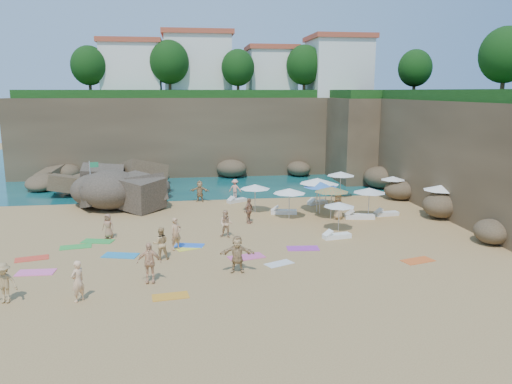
{
  "coord_description": "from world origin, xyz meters",
  "views": [
    {
      "loc": [
        -2.7,
        -29.61,
        8.7
      ],
      "look_at": [
        2.0,
        3.0,
        2.0
      ],
      "focal_mm": 35.0,
      "sensor_mm": 36.0,
      "label": 1
    }
  ],
  "objects": [
    {
      "name": "towel_0",
      "position": [
        -6.28,
        -3.25,
        0.02
      ],
      "size": [
        2.04,
        1.38,
        0.03
      ],
      "primitive_type": "cube",
      "rotation": [
        0.0,
        0.0,
        -0.26
      ],
      "color": "#2385BC",
      "rests_on": "ground"
    },
    {
      "name": "person_stand_2",
      "position": [
        1.34,
        10.5,
        0.79
      ],
      "size": [
        1.1,
        0.77,
        1.58
      ],
      "primitive_type": "imported",
      "rotation": [
        0.0,
        0.0,
        2.76
      ],
      "color": "#E79983",
      "rests_on": "ground"
    },
    {
      "name": "parasol_11",
      "position": [
        14.93,
        2.34,
        2.06
      ],
      "size": [
        2.38,
        2.38,
        2.25
      ],
      "color": "silver",
      "rests_on": "ground"
    },
    {
      "name": "flag_pole",
      "position": [
        -9.75,
        9.24,
        2.22
      ],
      "size": [
        0.67,
        0.22,
        3.47
      ],
      "color": "silver",
      "rests_on": "ground"
    },
    {
      "name": "towel_11",
      "position": [
        -7.91,
        -0.42,
        0.02
      ],
      "size": [
        1.97,
        1.32,
        0.03
      ],
      "primitive_type": "cube",
      "rotation": [
        0.0,
        0.0,
        -0.25
      ],
      "color": "green",
      "rests_on": "ground"
    },
    {
      "name": "person_lie_1",
      "position": [
        -4.46,
        -7.38,
        0.23
      ],
      "size": [
        1.12,
        1.9,
        0.46
      ],
      "primitive_type": "imported",
      "rotation": [
        0.0,
        0.0,
        -0.01
      ],
      "color": "#E8B184",
      "rests_on": "ground"
    },
    {
      "name": "ground",
      "position": [
        0.0,
        0.0,
        0.0
      ],
      "size": [
        120.0,
        120.0,
        0.0
      ],
      "primitive_type": "plane",
      "color": "tan",
      "rests_on": "ground"
    },
    {
      "name": "person_stand_6",
      "position": [
        -7.28,
        -9.07,
        0.89
      ],
      "size": [
        0.73,
        0.78,
        1.79
      ],
      "primitive_type": "imported",
      "rotation": [
        0.0,
        0.0,
        4.07
      ],
      "color": "#F7BF8C",
      "rests_on": "ground"
    },
    {
      "name": "person_lie_4",
      "position": [
        -3.3,
        -2.65,
        0.21
      ],
      "size": [
        1.55,
        1.85,
        0.43
      ],
      "primitive_type": "imported",
      "rotation": [
        0.0,
        0.0,
        0.59
      ],
      "color": "tan",
      "rests_on": "ground"
    },
    {
      "name": "towel_2",
      "position": [
        -3.48,
        -9.14,
        0.01
      ],
      "size": [
        1.63,
        0.96,
        0.03
      ],
      "primitive_type": "cube",
      "rotation": [
        0.0,
        0.0,
        0.12
      ],
      "color": "orange",
      "rests_on": "ground"
    },
    {
      "name": "towel_1",
      "position": [
        -10.05,
        -5.29,
        0.02
      ],
      "size": [
        1.83,
        0.97,
        0.03
      ],
      "primitive_type": "cube",
      "rotation": [
        0.0,
        0.0,
        -0.04
      ],
      "color": "pink",
      "rests_on": "ground"
    },
    {
      "name": "towel_7",
      "position": [
        -10.84,
        -3.11,
        0.01
      ],
      "size": [
        1.81,
        1.22,
        0.03
      ],
      "primitive_type": "cube",
      "rotation": [
        0.0,
        0.0,
        0.25
      ],
      "color": "red",
      "rests_on": "ground"
    },
    {
      "name": "parasol_7",
      "position": [
        4.34,
        3.22,
        1.97
      ],
      "size": [
        2.27,
        2.27,
        2.14
      ],
      "color": "silver",
      "rests_on": "ground"
    },
    {
      "name": "clifftop_trees",
      "position": [
        4.78,
        19.52,
        11.26
      ],
      "size": [
        35.6,
        23.82,
        4.4
      ],
      "color": "#11380F",
      "rests_on": "ground"
    },
    {
      "name": "person_stand_5",
      "position": [
        -1.59,
        9.57,
        0.85
      ],
      "size": [
        1.63,
        0.81,
        1.69
      ],
      "primitive_type": "imported",
      "rotation": [
        0.0,
        0.0,
        -0.24
      ],
      "color": "tan",
      "rests_on": "ground"
    },
    {
      "name": "towel_12",
      "position": [
        -2.6,
        -2.48,
        0.01
      ],
      "size": [
        1.62,
        1.21,
        0.03
      ],
      "primitive_type": "cube",
      "rotation": [
        0.0,
        0.0,
        0.38
      ],
      "color": "yellow",
      "rests_on": "ground"
    },
    {
      "name": "person_lie_5",
      "position": [
        -0.35,
        -0.66,
        0.31
      ],
      "size": [
        1.34,
        1.81,
        0.62
      ],
      "primitive_type": "imported",
      "rotation": [
        0.0,
        0.0,
        -0.38
      ],
      "color": "tan",
      "rests_on": "ground"
    },
    {
      "name": "cliff_right",
      "position": [
        19.0,
        8.0,
        4.0
      ],
      "size": [
        8.0,
        30.0,
        8.0
      ],
      "primitive_type": "cube",
      "color": "brown",
      "rests_on": "ground"
    },
    {
      "name": "parasol_5",
      "position": [
        2.27,
        5.39,
        1.9
      ],
      "size": [
        2.19,
        2.19,
        2.08
      ],
      "color": "silver",
      "rests_on": "ground"
    },
    {
      "name": "person_lie_0",
      "position": [
        -10.28,
        -8.82,
        0.23
      ],
      "size": [
        1.28,
        1.82,
        0.46
      ],
      "primitive_type": "imported",
      "rotation": [
        0.0,
        0.0,
        -0.11
      ],
      "color": "tan",
      "rests_on": "ground"
    },
    {
      "name": "towel_8",
      "position": [
        -2.59,
        -2.01,
        0.01
      ],
      "size": [
        1.81,
        1.2,
        0.03
      ],
      "primitive_type": "cube",
      "rotation": [
        0.0,
        0.0,
        -0.24
      ],
      "color": "blue",
      "rests_on": "ground"
    },
    {
      "name": "lounger_3",
      "position": [
        9.19,
        2.53,
        0.16
      ],
      "size": [
        2.09,
        0.98,
        0.31
      ],
      "primitive_type": "cube",
      "rotation": [
        0.0,
        0.0,
        -0.16
      ],
      "color": "white",
      "rests_on": "ground"
    },
    {
      "name": "parasol_9",
      "position": [
        9.87,
        2.67,
        1.96
      ],
      "size": [
        2.26,
        2.26,
        2.13
      ],
      "color": "silver",
      "rests_on": "ground"
    },
    {
      "name": "rock_outcrop",
      "position": [
        -8.64,
        9.54,
        0.0
      ],
      "size": [
        8.49,
        7.37,
        2.85
      ],
      "primitive_type": null,
      "rotation": [
        0.0,
        0.0,
        -0.33
      ],
      "color": "brown",
      "rests_on": "ground"
    },
    {
      "name": "person_stand_4",
      "position": [
        7.64,
        2.6,
        0.89
      ],
      "size": [
        0.97,
        0.93,
        1.79
      ],
      "primitive_type": "imported",
      "rotation": [
        0.0,
        0.0,
        -0.7
      ],
      "color": "tan",
      "rests_on": "ground"
    },
    {
      "name": "person_lie_2",
      "position": [
        -7.36,
        0.19,
        0.19
      ],
      "size": [
        1.11,
        1.6,
        0.39
      ],
      "primitive_type": "imported",
      "rotation": [
        0.0,
        0.0,
        -0.3
      ],
      "color": "#9F6E4F",
      "rests_on": "ground"
    },
    {
      "name": "marina_masts",
      "position": [
        -16.5,
        30.0,
        3.0
      ],
      "size": [
        3.1,
        0.1,
        6.0
      ],
      "color": "white",
      "rests_on": "ground"
    },
    {
      "name": "parasol_8",
      "position": [
        6.81,
        -0.22,
        1.72
      ],
      "size": [
        1.98,
        1.98,
        1.87
      ],
      "color": "silver",
      "rests_on": "ground"
    },
    {
      "name": "person_lie_3",
      "position": [
        -0.31,
        -6.63,
        0.24
      ],
      "size": [
        1.88,
        1.99,
        0.49
      ],
      "primitive_type": "imported",
      "rotation": [
        0.0,
        0.0,
        -0.11
      ],
      "color": "tan",
      "rests_on": "ground"
    },
    {
      "name": "lounger_0",
      "position": [
        1.31,
        8.94,
        0.13
      ],
      "size": [
        1.68,
        1.3,
        0.25
      ],
      "primitive_type": "cube",
      "rotation": [
        0.0,
        0.0,
        0.54
      ],
      "color": "silver",
      "rests_on": "ground"
    },
    {
      "name": "seawater",
      "position": [
        0.0,
        30.0,
        0.0
      ],
      "size": [
        120.0,
        120.0,
        0.0
      ],
      "primitive_type": "plane",
      "color": "#0C4751",
      "rests_on": "ground"
    },
    {
      "name": "towel_10",
      "position": [
        9.19,
        -6.32,
        0.01
      ],
      "size": [
        1.85,
        1.27,
        0.03
      ],
      "primitive_type": "cube",
      "rotation": [
        0.0,
        0.0,
        0.28
      ],
      "color": "orange",
      "rests_on": "ground"
    },
    {
      "name": "cliff_back",
      "position": [
        2.0,
        25.0,
        4.0
      ],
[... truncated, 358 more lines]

